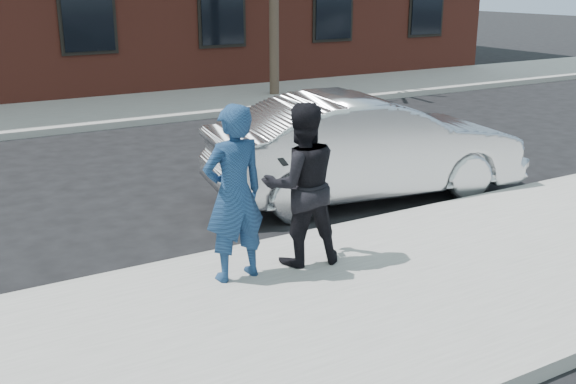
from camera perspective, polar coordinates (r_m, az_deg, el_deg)
ground at (r=7.42m, az=9.89°, el=-7.72°), size 100.00×100.00×0.00m
near_sidewalk at (r=7.22m, az=11.20°, el=-7.89°), size 50.00×3.50×0.15m
near_curb at (r=8.52m, az=3.26°, el=-3.51°), size 50.00×0.10×0.15m
far_sidewalk at (r=17.18m, az=-14.90°, el=6.70°), size 50.00×3.50×0.15m
far_curb at (r=15.48m, az=-13.07°, el=5.69°), size 50.00×0.10×0.15m
silver_sedan at (r=10.06m, az=6.63°, el=3.85°), size 4.89×2.35×1.55m
man_hoodie at (r=6.81m, az=-4.60°, el=-0.14°), size 0.70×0.52×1.84m
man_peacoat at (r=7.20m, az=1.13°, el=0.63°), size 0.99×0.85×1.77m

